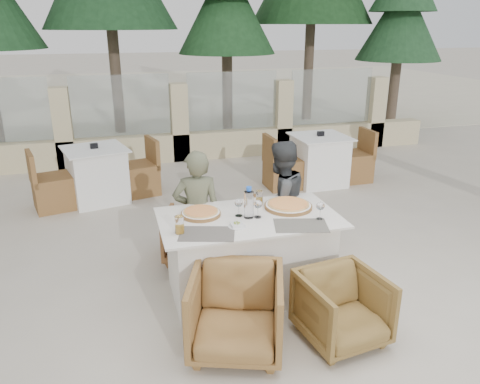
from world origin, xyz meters
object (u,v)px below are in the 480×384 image
object	(u,v)px
armchair_far_right	(283,227)
bg_table_b	(319,160)
wine_glass_corner	(320,210)
wine_glass_centre	(239,206)
bg_table_a	(97,175)
pizza_left	(201,213)
armchair_near_left	(236,312)
diner_left	(197,214)
armchair_near_right	(342,308)
diner_right	(280,203)
dining_table	(249,255)
pizza_right	(288,205)
wine_glass_near	(258,208)
beer_glass_right	(259,197)
olive_dish	(237,224)
beer_glass_left	(179,225)
armchair_far_left	(193,235)
water_bottle	(249,202)

from	to	relation	value
armchair_far_right	bg_table_b	world-z (taller)	bg_table_b
wine_glass_corner	bg_table_b	bearing A→B (deg)	65.10
wine_glass_centre	bg_table_a	xyz separation A→B (m)	(-1.28, 2.86, -0.48)
pizza_left	bg_table_b	bearing A→B (deg)	47.77
armchair_near_left	diner_left	size ratio (longest dim) A/B	0.56
wine_glass_corner	armchair_near_right	distance (m)	0.87
armchair_near_left	armchair_near_right	distance (m)	0.84
armchair_near_left	bg_table_a	bearing A→B (deg)	125.43
armchair_near_right	diner_right	world-z (taller)	diner_right
dining_table	bg_table_a	size ratio (longest dim) A/B	0.98
pizza_right	diner_right	size ratio (longest dim) A/B	0.34
wine_glass_centre	bg_table_b	size ratio (longest dim) A/B	0.11
bg_table_a	wine_glass_near	bearing A→B (deg)	-77.92
beer_glass_right	olive_dish	size ratio (longest dim) A/B	1.21
pizza_left	beer_glass_left	world-z (taller)	beer_glass_left
beer_glass_left	diner_left	distance (m)	0.74
armchair_far_right	diner_right	size ratio (longest dim) A/B	0.50
armchair_near_right	bg_table_a	xyz separation A→B (m)	(-1.88, 3.77, 0.10)
armchair_far_right	armchair_near_left	xyz separation A→B (m)	(-0.93, -1.47, 0.03)
beer_glass_left	olive_dish	xyz separation A→B (m)	(0.48, -0.00, -0.05)
bg_table_a	bg_table_b	size ratio (longest dim) A/B	1.00
pizza_left	pizza_right	bearing A→B (deg)	-2.83
armchair_far_right	bg_table_b	size ratio (longest dim) A/B	0.40
armchair_far_left	olive_dish	bearing A→B (deg)	121.06
water_bottle	beer_glass_left	xyz separation A→B (m)	(-0.64, -0.17, -0.07)
beer_glass_left	bg_table_a	xyz separation A→B (m)	(-0.72, 3.09, -0.46)
bg_table_b	diner_left	bearing A→B (deg)	-136.96
wine_glass_centre	armchair_near_left	bearing A→B (deg)	-106.70
wine_glass_centre	diner_left	world-z (taller)	diner_left
dining_table	armchair_far_right	world-z (taller)	dining_table
wine_glass_corner	bg_table_a	distance (m)	3.72
armchair_near_right	armchair_far_right	bearing A→B (deg)	78.32
bg_table_b	pizza_left	bearing A→B (deg)	-133.36
wine_glass_centre	bg_table_b	xyz separation A→B (m)	(2.05, 2.72, -0.48)
pizza_right	armchair_near_left	size ratio (longest dim) A/B	0.62
beer_glass_right	diner_left	world-z (taller)	diner_left
dining_table	beer_glass_right	xyz separation A→B (m)	(0.18, 0.27, 0.45)
wine_glass_near	diner_right	distance (m)	0.72
wine_glass_near	olive_dish	world-z (taller)	wine_glass_near
wine_glass_centre	beer_glass_left	world-z (taller)	wine_glass_centre
pizza_left	wine_glass_corner	xyz separation A→B (m)	(0.99, -0.37, 0.07)
armchair_near_left	beer_glass_right	bearing A→B (deg)	83.28
pizza_left	water_bottle	size ratio (longest dim) A/B	1.23
wine_glass_near	wine_glass_corner	world-z (taller)	same
armchair_near_right	pizza_right	bearing A→B (deg)	87.51
water_bottle	armchair_near_right	distance (m)	1.18
wine_glass_corner	armchair_near_right	bearing A→B (deg)	-96.33
wine_glass_corner	armchair_near_left	bearing A→B (deg)	-149.53
pizza_right	armchair_far_right	xyz separation A→B (m)	(0.19, 0.61, -0.50)
beer_glass_left	armchair_far_right	xyz separation A→B (m)	(1.25, 0.89, -0.55)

